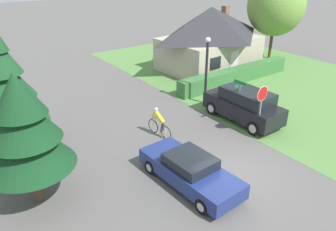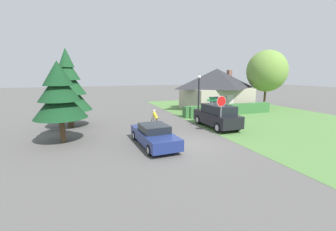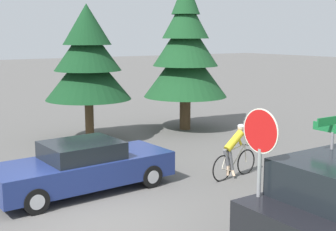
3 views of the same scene
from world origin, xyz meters
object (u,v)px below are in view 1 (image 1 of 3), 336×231
object	(u,v)px
stop_sign	(261,101)
street_lamp	(207,64)
parked_suv_right	(244,105)
conifer_tall_far	(2,86)
cyclist	(160,123)
sedan_left_lane	(190,171)
street_name_sign	(239,95)
deciduous_tree_right	(276,6)
cottage_house	(210,37)
conifer_tall_near	(24,129)

from	to	relation	value
stop_sign	street_lamp	size ratio (longest dim) A/B	0.65
parked_suv_right	conifer_tall_far	distance (m)	12.35
conifer_tall_far	stop_sign	bearing A→B (deg)	-29.63
cyclist	parked_suv_right	xyz separation A→B (m)	(4.87, -1.34, 0.23)
sedan_left_lane	stop_sign	size ratio (longest dim) A/B	1.70
sedan_left_lane	parked_suv_right	bearing A→B (deg)	-69.10
street_name_sign	deciduous_tree_right	distance (m)	14.83
sedan_left_lane	street_lamp	size ratio (longest dim) A/B	1.11
cottage_house	sedan_left_lane	xyz separation A→B (m)	(-11.44, -11.39, -1.95)
parked_suv_right	street_name_sign	bearing A→B (deg)	98.09
conifer_tall_near	conifer_tall_far	bearing A→B (deg)	87.05
street_lamp	stop_sign	bearing A→B (deg)	-98.30
conifer_tall_far	street_name_sign	bearing A→B (deg)	-21.96
cyclist	sedan_left_lane	bearing A→B (deg)	155.30
cottage_house	street_lamp	size ratio (longest dim) A/B	2.01
street_name_sign	deciduous_tree_right	size ratio (longest dim) A/B	0.35
cottage_house	sedan_left_lane	world-z (taller)	cottage_house
street_name_sign	conifer_tall_near	distance (m)	11.08
cyclist	deciduous_tree_right	size ratio (longest dim) A/B	0.24
sedan_left_lane	conifer_tall_far	distance (m)	9.10
cyclist	street_lamp	size ratio (longest dim) A/B	0.41
sedan_left_lane	stop_sign	xyz separation A→B (m)	(5.40, 0.99, 1.38)
cottage_house	deciduous_tree_right	distance (m)	7.01
conifer_tall_near	street_lamp	bearing A→B (deg)	15.92
cyclist	street_name_sign	bearing A→B (deg)	-115.18
street_name_sign	deciduous_tree_right	xyz separation A→B (m)	(12.41, 7.59, 2.93)
cyclist	conifer_tall_far	bearing A→B (deg)	58.88
sedan_left_lane	cyclist	size ratio (longest dim) A/B	2.69
street_lamp	street_name_sign	world-z (taller)	street_lamp
cottage_house	street_name_sign	size ratio (longest dim) A/B	3.41
street_lamp	street_name_sign	distance (m)	3.38
parked_suv_right	conifer_tall_near	distance (m)	11.77
cottage_house	conifer_tall_far	world-z (taller)	conifer_tall_far
sedan_left_lane	cottage_house	bearing A→B (deg)	-48.08
parked_suv_right	conifer_tall_far	size ratio (longest dim) A/B	0.73
street_name_sign	stop_sign	bearing A→B (deg)	-97.46
stop_sign	street_lamp	world-z (taller)	street_lamp
street_lamp	conifer_tall_far	distance (m)	11.35
stop_sign	deciduous_tree_right	bearing A→B (deg)	-147.01
conifer_tall_near	parked_suv_right	bearing A→B (deg)	0.59
sedan_left_lane	conifer_tall_near	xyz separation A→B (m)	(-5.38, 2.62, 2.50)
cottage_house	stop_sign	distance (m)	12.04
cyclist	deciduous_tree_right	bearing A→B (deg)	-76.60
cyclist	stop_sign	xyz separation A→B (m)	(4.08, -3.09, 1.29)
deciduous_tree_right	stop_sign	bearing A→B (deg)	-143.78
stop_sign	conifer_tall_near	world-z (taller)	conifer_tall_near
street_lamp	parked_suv_right	bearing A→B (deg)	-88.70
conifer_tall_far	sedan_left_lane	bearing A→B (deg)	-53.59
conifer_tall_near	sedan_left_lane	bearing A→B (deg)	-25.92
parked_suv_right	stop_sign	world-z (taller)	stop_sign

